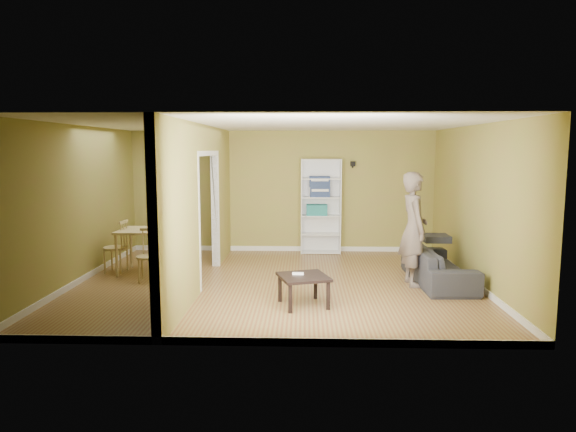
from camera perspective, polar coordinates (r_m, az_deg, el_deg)
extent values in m
plane|color=olive|center=(8.58, -1.39, -7.47)|extent=(6.50, 6.50, 0.00)
plane|color=white|center=(8.30, -1.45, 10.14)|extent=(6.50, 6.50, 0.00)
plane|color=olive|center=(11.08, -0.62, 2.73)|extent=(6.50, 0.00, 6.50)
plane|color=olive|center=(5.63, -2.98, -1.85)|extent=(6.50, 0.00, 6.50)
plane|color=olive|center=(9.12, -22.26, 1.17)|extent=(0.00, 5.50, 5.50)
plane|color=olive|center=(8.78, 20.27, 1.04)|extent=(0.00, 5.50, 5.50)
cube|color=black|center=(11.02, 7.21, 5.78)|extent=(0.10, 0.10, 0.10)
imported|color=#333335|center=(8.89, 16.36, -4.69)|extent=(2.05, 0.93, 0.77)
imported|color=slate|center=(8.53, 13.82, -0.34)|extent=(0.84, 0.68, 2.17)
cube|color=white|center=(10.90, 1.51, 1.08)|extent=(0.02, 0.37, 2.00)
cube|color=white|center=(10.93, 5.83, 1.06)|extent=(0.02, 0.37, 2.00)
cube|color=white|center=(11.08, 3.64, 1.17)|extent=(0.84, 0.02, 2.00)
cube|color=white|center=(11.06, 3.63, -3.99)|extent=(0.80, 0.37, 0.02)
cube|color=white|center=(10.99, 3.65, -1.98)|extent=(0.80, 0.37, 0.02)
cube|color=white|center=(10.93, 3.66, 0.05)|extent=(0.80, 0.37, 0.02)
cube|color=white|center=(10.89, 3.68, 2.10)|extent=(0.80, 0.37, 0.02)
cube|color=white|center=(10.86, 3.70, 4.16)|extent=(0.80, 0.37, 0.02)
cube|color=white|center=(10.85, 3.72, 6.23)|extent=(0.80, 0.37, 0.02)
cube|color=#175B48|center=(10.92, 3.22, 0.69)|extent=(0.44, 0.29, 0.23)
cube|color=navy|center=(10.88, 3.57, 2.71)|extent=(0.42, 0.27, 0.21)
cube|color=navy|center=(10.86, 3.53, 3.89)|extent=(0.43, 0.28, 0.22)
cube|color=black|center=(7.30, 1.74, -6.78)|extent=(0.65, 0.65, 0.04)
cube|color=black|center=(7.10, -0.50, -9.01)|extent=(0.05, 0.05, 0.40)
cube|color=black|center=(7.10, 3.96, -9.03)|extent=(0.05, 0.05, 0.40)
cube|color=black|center=(7.62, -0.33, -7.85)|extent=(0.05, 0.05, 0.40)
cube|color=black|center=(7.62, 3.80, -7.87)|extent=(0.05, 0.05, 0.40)
cube|color=white|center=(7.33, 1.12, -6.41)|extent=(0.16, 0.04, 0.03)
cube|color=tan|center=(9.48, -14.59, -1.57)|extent=(1.25, 0.84, 0.04)
cylinder|color=tan|center=(9.39, -18.51, -4.23)|extent=(0.05, 0.05, 0.74)
cylinder|color=tan|center=(9.05, -11.65, -4.42)|extent=(0.05, 0.05, 0.74)
cylinder|color=tan|center=(10.06, -17.07, -3.41)|extent=(0.05, 0.05, 0.74)
cylinder|color=tan|center=(9.75, -10.66, -3.55)|extent=(0.05, 0.05, 0.74)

